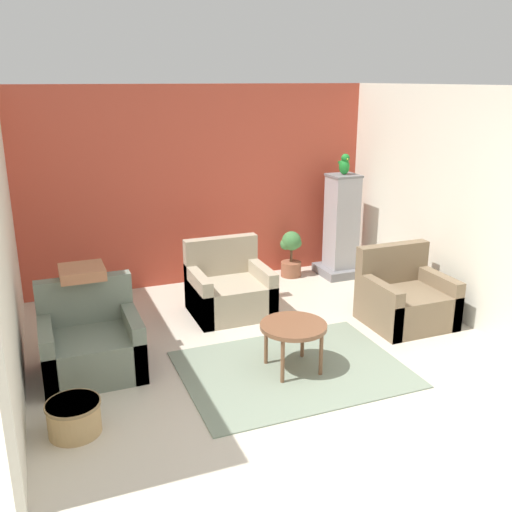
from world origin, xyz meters
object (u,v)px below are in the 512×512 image
coffee_table (293,329)px  birdcage (341,230)px  armchair_right (405,300)px  armchair_middle (229,291)px  potted_plant (291,252)px  parrot (344,165)px  wicker_basket (74,416)px  armchair_left (91,345)px

coffee_table → birdcage: (1.76, 2.22, 0.21)m
armchair_right → armchair_middle: size_ratio=1.00×
potted_plant → parrot: bearing=-14.5°
armchair_right → parrot: parrot is taller
parrot → wicker_basket: 4.69m
parrot → armchair_middle: bearing=-158.7°
armchair_right → armchair_middle: 1.96m
potted_plant → wicker_basket: bearing=-138.8°
wicker_basket → parrot: bearing=34.0°
armchair_left → wicker_basket: size_ratio=2.10×
armchair_left → birdcage: 3.83m
armchair_middle → potted_plant: (1.20, 0.89, 0.07)m
wicker_basket → birdcage: bearing=34.0°
birdcage → potted_plant: size_ratio=2.20×
armchair_right → wicker_basket: armchair_right is taller
armchair_left → parrot: parrot is taller
wicker_basket → armchair_middle: bearing=43.8°
armchair_middle → birdcage: bearing=21.2°
parrot → potted_plant: parrot is taller
armchair_middle → potted_plant: size_ratio=1.38×
parrot → wicker_basket: parrot is taller
coffee_table → wicker_basket: coffee_table is taller
coffee_table → parrot: 3.04m
armchair_left → armchair_right: size_ratio=1.00×
birdcage → coffee_table: bearing=-128.3°
armchair_left → potted_plant: armchair_left is taller
coffee_table → potted_plant: (1.09, 2.40, -0.07)m
birdcage → armchair_left: bearing=-155.8°
armchair_middle → parrot: 2.35m
birdcage → parrot: parrot is taller
parrot → wicker_basket: (-3.72, -2.51, -1.37)m
armchair_left → wicker_basket: bearing=-104.2°
coffee_table → armchair_right: armchair_right is taller
armchair_left → birdcage: size_ratio=0.63×
armchair_right → wicker_basket: 3.65m
armchair_right → wicker_basket: size_ratio=2.10×
armchair_middle → potted_plant: bearing=36.8°
parrot → coffee_table: bearing=-128.3°
armchair_left → armchair_right: same height
armchair_right → birdcage: 1.74m
armchair_middle → potted_plant: armchair_middle is taller
armchair_right → armchair_left: bearing=177.8°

